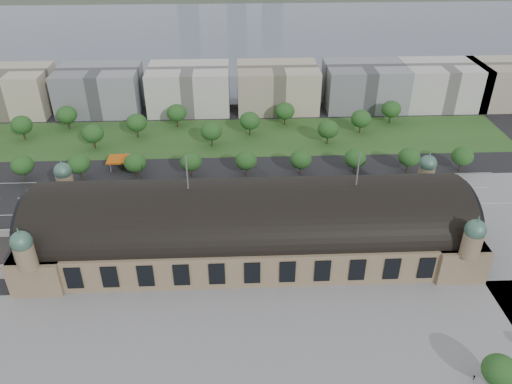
{
  "coord_description": "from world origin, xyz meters",
  "views": [
    {
      "loc": [
        -4.06,
        -139.42,
        108.98
      ],
      "look_at": [
        2.73,
        15.8,
        14.0
      ],
      "focal_mm": 35.0,
      "sensor_mm": 36.0,
      "label": 1
    }
  ],
  "objects_px": {
    "parked_car_0": "(113,215)",
    "pedestrian_4": "(474,378)",
    "parked_car_1": "(106,212)",
    "bus_west": "(220,205)",
    "traffic_car_2": "(100,202)",
    "traffic_car_5": "(328,188)",
    "parked_car_2": "(141,211)",
    "parked_car_3": "(94,212)",
    "bus_east": "(335,195)",
    "petrol_station": "(128,159)",
    "bus_mid": "(307,203)",
    "traffic_car_1": "(36,192)",
    "parked_car_5": "(132,217)",
    "parked_car_4": "(118,212)",
    "parked_car_6": "(202,210)",
    "traffic_car_3": "(192,188)"
  },
  "relations": [
    {
      "from": "parked_car_6",
      "to": "bus_west",
      "type": "xyz_separation_m",
      "value": [
        7.07,
        2.0,
        0.87
      ]
    },
    {
      "from": "traffic_car_2",
      "to": "parked_car_2",
      "type": "bearing_deg",
      "value": 74.4
    },
    {
      "from": "bus_east",
      "to": "traffic_car_2",
      "type": "bearing_deg",
      "value": 94.7
    },
    {
      "from": "petrol_station",
      "to": "parked_car_5",
      "type": "bearing_deg",
      "value": -78.51
    },
    {
      "from": "bus_west",
      "to": "parked_car_5",
      "type": "bearing_deg",
      "value": 94.81
    },
    {
      "from": "parked_car_4",
      "to": "pedestrian_4",
      "type": "height_order",
      "value": "pedestrian_4"
    },
    {
      "from": "traffic_car_1",
      "to": "bus_mid",
      "type": "relative_size",
      "value": 0.36
    },
    {
      "from": "traffic_car_5",
      "to": "parked_car_1",
      "type": "bearing_deg",
      "value": 104.16
    },
    {
      "from": "petrol_station",
      "to": "traffic_car_3",
      "type": "bearing_deg",
      "value": -37.39
    },
    {
      "from": "parked_car_0",
      "to": "pedestrian_4",
      "type": "relative_size",
      "value": 2.96
    },
    {
      "from": "traffic_car_3",
      "to": "parked_car_3",
      "type": "distance_m",
      "value": 40.53
    },
    {
      "from": "parked_car_4",
      "to": "bus_east",
      "type": "xyz_separation_m",
      "value": [
        86.38,
        7.0,
        0.92
      ]
    },
    {
      "from": "traffic_car_2",
      "to": "parked_car_5",
      "type": "relative_size",
      "value": 1.08
    },
    {
      "from": "traffic_car_2",
      "to": "traffic_car_3",
      "type": "xyz_separation_m",
      "value": [
        36.36,
        9.42,
        0.0
      ]
    },
    {
      "from": "parked_car_2",
      "to": "parked_car_3",
      "type": "bearing_deg",
      "value": -117.67
    },
    {
      "from": "traffic_car_2",
      "to": "traffic_car_5",
      "type": "height_order",
      "value": "traffic_car_2"
    },
    {
      "from": "traffic_car_5",
      "to": "bus_west",
      "type": "height_order",
      "value": "bus_west"
    },
    {
      "from": "parked_car_0",
      "to": "bus_mid",
      "type": "height_order",
      "value": "bus_mid"
    },
    {
      "from": "parked_car_2",
      "to": "bus_west",
      "type": "bearing_deg",
      "value": 66.02
    },
    {
      "from": "traffic_car_5",
      "to": "parked_car_4",
      "type": "xyz_separation_m",
      "value": [
        -84.96,
        -14.61,
        0.11
      ]
    },
    {
      "from": "traffic_car_2",
      "to": "parked_car_4",
      "type": "height_order",
      "value": "parked_car_4"
    },
    {
      "from": "parked_car_1",
      "to": "parked_car_4",
      "type": "height_order",
      "value": "parked_car_1"
    },
    {
      "from": "bus_east",
      "to": "petrol_station",
      "type": "bearing_deg",
      "value": 74.53
    },
    {
      "from": "parked_car_1",
      "to": "bus_mid",
      "type": "bearing_deg",
      "value": 62.6
    },
    {
      "from": "petrol_station",
      "to": "bus_east",
      "type": "height_order",
      "value": "petrol_station"
    },
    {
      "from": "petrol_station",
      "to": "parked_car_2",
      "type": "distance_m",
      "value": 42.07
    },
    {
      "from": "petrol_station",
      "to": "traffic_car_3",
      "type": "relative_size",
      "value": 2.74
    },
    {
      "from": "parked_car_6",
      "to": "bus_mid",
      "type": "bearing_deg",
      "value": 67.84
    },
    {
      "from": "parked_car_2",
      "to": "bus_mid",
      "type": "bearing_deg",
      "value": 64.07
    },
    {
      "from": "traffic_car_3",
      "to": "traffic_car_5",
      "type": "height_order",
      "value": "traffic_car_3"
    },
    {
      "from": "bus_west",
      "to": "traffic_car_3",
      "type": "bearing_deg",
      "value": 34.39
    },
    {
      "from": "parked_car_4",
      "to": "bus_east",
      "type": "bearing_deg",
      "value": 66.49
    },
    {
      "from": "bus_east",
      "to": "traffic_car_5",
      "type": "bearing_deg",
      "value": 15.49
    },
    {
      "from": "parked_car_4",
      "to": "parked_car_6",
      "type": "relative_size",
      "value": 1.03
    },
    {
      "from": "parked_car_1",
      "to": "bus_west",
      "type": "relative_size",
      "value": 0.53
    },
    {
      "from": "parked_car_6",
      "to": "traffic_car_2",
      "type": "bearing_deg",
      "value": -124.98
    },
    {
      "from": "petrol_station",
      "to": "traffic_car_5",
      "type": "distance_m",
      "value": 91.77
    },
    {
      "from": "parked_car_2",
      "to": "bus_east",
      "type": "relative_size",
      "value": 0.44
    },
    {
      "from": "parked_car_1",
      "to": "bus_west",
      "type": "distance_m",
      "value": 44.89
    },
    {
      "from": "parked_car_5",
      "to": "parked_car_1",
      "type": "bearing_deg",
      "value": -131.63
    },
    {
      "from": "parked_car_3",
      "to": "parked_car_4",
      "type": "height_order",
      "value": "parked_car_3"
    },
    {
      "from": "parked_car_4",
      "to": "bus_mid",
      "type": "relative_size",
      "value": 0.38
    },
    {
      "from": "traffic_car_3",
      "to": "parked_car_2",
      "type": "distance_m",
      "value": 25.21
    },
    {
      "from": "traffic_car_1",
      "to": "parked_car_0",
      "type": "distance_m",
      "value": 40.02
    },
    {
      "from": "parked_car_3",
      "to": "bus_mid",
      "type": "distance_m",
      "value": 83.82
    },
    {
      "from": "traffic_car_3",
      "to": "parked_car_6",
      "type": "bearing_deg",
      "value": -170.35
    },
    {
      "from": "petrol_station",
      "to": "bus_west",
      "type": "bearing_deg",
      "value": -41.7
    },
    {
      "from": "bus_west",
      "to": "pedestrian_4",
      "type": "distance_m",
      "value": 107.49
    },
    {
      "from": "parked_car_6",
      "to": "parked_car_5",
      "type": "bearing_deg",
      "value": -106.45
    },
    {
      "from": "parked_car_5",
      "to": "bus_west",
      "type": "height_order",
      "value": "bus_west"
    }
  ]
}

